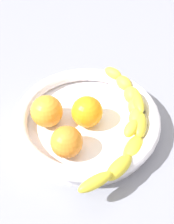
{
  "coord_description": "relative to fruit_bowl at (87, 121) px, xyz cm",
  "views": [
    {
      "loc": [
        -40.53,
        7.32,
        52.27
      ],
      "look_at": [
        0.0,
        0.0,
        7.98
      ],
      "focal_mm": 50.11,
      "sensor_mm": 36.0,
      "label": 1
    }
  ],
  "objects": [
    {
      "name": "orange_mid_left",
      "position": [
        -6.45,
        4.86,
        2.49
      ],
      "size": [
        5.87,
        5.87,
        5.87
      ],
      "primitive_type": "sphere",
      "color": "orange",
      "rests_on": "fruit_bowl"
    },
    {
      "name": "banana_draped_right",
      "position": [
        -8.65,
        -5.92,
        2.09
      ],
      "size": [
        21.52,
        16.42,
        4.6
      ],
      "color": "yellow",
      "rests_on": "fruit_bowl"
    },
    {
      "name": "banana_draped_left",
      "position": [
        2.3,
        -9.27,
        1.99
      ],
      "size": [
        20.66,
        7.03,
        3.84
      ],
      "color": "yellow",
      "rests_on": "fruit_bowl"
    },
    {
      "name": "orange_mid_right",
      "position": [
        1.45,
        7.66,
        2.71
      ],
      "size": [
        6.31,
        6.31,
        6.31
      ],
      "primitive_type": "sphere",
      "color": "orange",
      "rests_on": "fruit_bowl"
    },
    {
      "name": "fruit_bowl",
      "position": [
        0.0,
        0.0,
        0.0
      ],
      "size": [
        29.0,
        29.0,
        4.69
      ],
      "color": "white",
      "rests_on": "kitchen_counter"
    },
    {
      "name": "orange_front",
      "position": [
        -0.04,
        -0.0,
        2.63
      ],
      "size": [
        6.15,
        6.15,
        6.15
      ],
      "primitive_type": "sphere",
      "color": "orange",
      "rests_on": "fruit_bowl"
    },
    {
      "name": "kitchen_counter",
      "position": [
        0.0,
        0.0,
        -3.92
      ],
      "size": [
        120.0,
        120.0,
        3.0
      ],
      "primitive_type": "cube",
      "color": "gray",
      "rests_on": "ground"
    }
  ]
}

